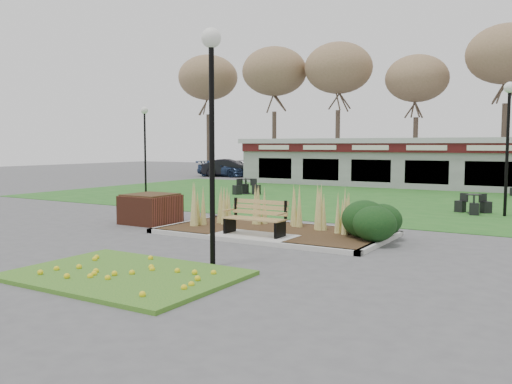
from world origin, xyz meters
The scene contains 16 objects.
ground centered at (0.00, 0.00, 0.00)m, with size 100.00×100.00×0.00m, color #515154.
lawn centered at (0.00, 12.00, 0.01)m, with size 34.00×16.00×0.02m, color #22601E.
flower_bed centered at (0.00, -4.60, 0.07)m, with size 4.20×3.00×0.16m.
planting_bed centered at (1.27, 1.35, 0.37)m, with size 6.75×3.40×1.27m.
park_bench centered at (0.00, 0.25, 0.59)m, with size 1.70×0.66×0.93m.
brick_planter centered at (-4.40, 1.00, 0.48)m, with size 1.50×1.50×0.95m.
food_pavilion centered at (0.00, 19.96, 1.48)m, with size 24.60×3.40×2.90m.
tree_backdrop centered at (0.00, 28.00, 8.36)m, with size 47.24×5.24×10.36m.
lamp_post_near_left centered at (0.89, -2.98, 3.53)m, with size 0.40×0.40×4.85m.
lamp_post_mid_right centered at (5.12, 8.62, 3.40)m, with size 0.39×0.39×4.66m.
lamp_post_far_left centered at (-12.03, 9.07, 3.25)m, with size 0.37×0.37×4.46m.
bistro_set_a centered at (-7.20, 11.22, 0.28)m, with size 1.34×1.44×0.77m.
bistro_set_d centered at (4.04, 8.90, 0.25)m, with size 1.28×1.25×0.69m.
car_silver centered at (-17.44, 27.00, 0.65)m, with size 1.53×3.80×1.30m, color #B9B9BE.
car_black centered at (-16.46, 23.41, 0.69)m, with size 1.47×4.20×1.39m, color black.
car_blue centered at (-17.04, 23.37, 0.63)m, with size 1.76×4.33×1.26m, color navy.
Camera 1 is at (7.37, -11.97, 2.51)m, focal length 38.00 mm.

